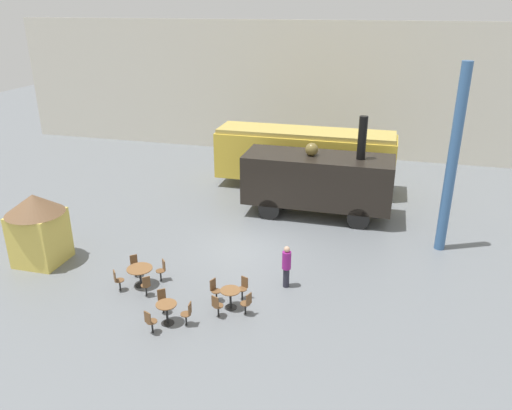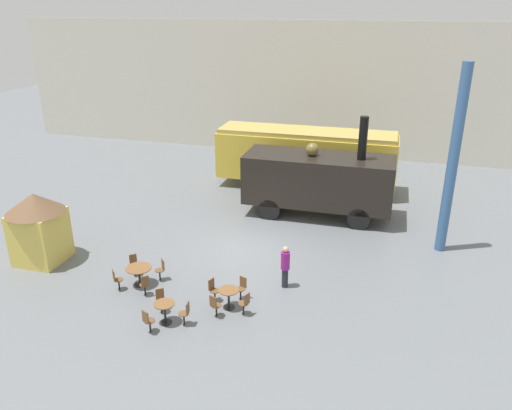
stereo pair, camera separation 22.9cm
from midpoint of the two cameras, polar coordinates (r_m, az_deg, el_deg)
ground_plane at (r=22.21m, az=-0.27°, el=-4.78°), size 80.00×80.00×0.00m
backdrop_wall at (r=35.12m, az=6.67°, el=12.93°), size 44.00×0.15×9.00m
passenger_coach_vintage at (r=28.71m, az=5.96°, el=5.72°), size 10.08×2.53×3.41m
steam_locomotive at (r=24.98m, az=7.43°, el=2.93°), size 7.28×2.63×5.17m
cafe_table_near at (r=17.29m, az=-10.02°, el=-11.60°), size 0.71×0.71×0.77m
cafe_table_mid at (r=17.83m, az=-2.77°, el=-10.19°), size 0.73×0.73×0.72m
cafe_table_far at (r=19.57m, az=-12.91°, el=-7.34°), size 0.97×0.97×0.75m
cafe_chair_0 at (r=17.92m, az=-10.49°, el=-10.50°), size 0.40×0.40×0.87m
cafe_chair_1 at (r=16.95m, az=-11.89°, el=-12.73°), size 0.38×0.40×0.87m
cafe_chair_2 at (r=17.12m, az=-7.66°, el=-12.02°), size 0.37×0.36×0.87m
cafe_chair_3 at (r=17.38m, az=-4.35°, el=-11.28°), size 0.38×0.39×0.87m
cafe_chair_4 at (r=17.45m, az=-0.88°, el=-11.05°), size 0.39×0.38×0.87m
cafe_chair_5 at (r=18.32m, az=-1.28°, el=-9.29°), size 0.38×0.39×0.87m
cafe_chair_6 at (r=18.26m, az=-4.56°, el=-9.49°), size 0.39×0.38×0.87m
cafe_chair_7 at (r=20.36m, az=-13.47°, el=-6.50°), size 0.40×0.40×0.87m
cafe_chair_8 at (r=19.49m, az=-15.35°, el=-8.08°), size 0.40×0.40×0.87m
cafe_chair_9 at (r=18.89m, az=-12.25°, el=-8.80°), size 0.40×0.40×0.87m
cafe_chair_10 at (r=19.79m, az=-10.46°, el=-7.13°), size 0.40×0.40×0.87m
visitor_person at (r=18.86m, az=3.71°, el=-6.88°), size 0.34×0.34×1.70m
ticket_kiosk at (r=22.18m, az=-23.39°, el=-2.01°), size 2.34×2.34×3.00m
support_pillar at (r=22.04m, az=21.86°, el=4.58°), size 0.44×0.44×8.00m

